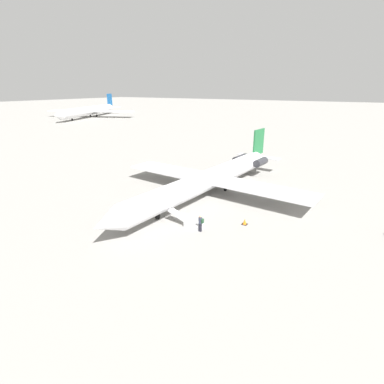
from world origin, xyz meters
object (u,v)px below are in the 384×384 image
(airplane_main, at_px, (211,178))
(airplane_taxiing_distant, at_px, (89,111))
(boarding_stairs, at_px, (190,223))
(passenger, at_px, (201,222))

(airplane_main, xyz_separation_m, airplane_taxiing_distant, (-65.90, -99.22, 0.94))
(airplane_taxiing_distant, height_order, boarding_stairs, airplane_taxiing_distant)
(passenger, bearing_deg, airplane_main, -62.20)
(boarding_stairs, height_order, passenger, passenger)
(airplane_main, xyz_separation_m, boarding_stairs, (10.18, 2.98, -1.72))
(airplane_taxiing_distant, relative_size, boarding_stairs, 12.68)
(airplane_taxiing_distant, distance_m, passenger, 128.93)
(airplane_main, xyz_separation_m, passenger, (10.71, 4.47, -1.09))
(airplane_main, bearing_deg, passenger, 27.80)
(airplane_taxiing_distant, bearing_deg, passenger, 32.68)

